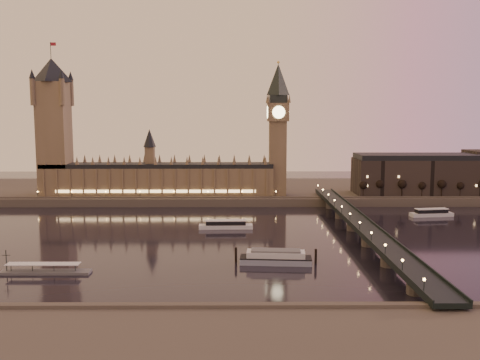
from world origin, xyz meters
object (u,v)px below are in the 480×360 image
object	(u,v)px
cruise_boat_b	(431,213)
moored_barge	(276,257)
cruise_boat_a	(226,225)
pontoon_pier	(45,271)

from	to	relation	value
cruise_boat_b	moored_barge	size ratio (longest dim) A/B	0.78
cruise_boat_a	moored_barge	distance (m)	81.11
cruise_boat_b	moored_barge	xyz separation A→B (m)	(-115.15, -115.36, 0.61)
cruise_boat_a	cruise_boat_b	bearing A→B (deg)	13.47
cruise_boat_a	pontoon_pier	world-z (taller)	pontoon_pier
cruise_boat_b	moored_barge	world-z (taller)	moored_barge
cruise_boat_a	moored_barge	xyz separation A→B (m)	(25.06, -77.14, 0.68)
cruise_boat_b	pontoon_pier	size ratio (longest dim) A/B	0.76
moored_barge	pontoon_pier	size ratio (longest dim) A/B	0.97
cruise_boat_a	cruise_boat_b	size ratio (longest dim) A/B	1.10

